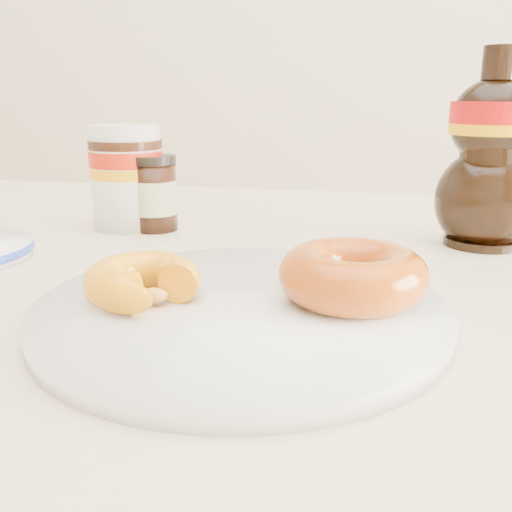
% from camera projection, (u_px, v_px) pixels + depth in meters
% --- Properties ---
extents(dining_table, '(1.40, 0.90, 0.75)m').
position_uv_depth(dining_table, '(255.00, 339.00, 0.59)').
color(dining_table, beige).
rests_on(dining_table, ground).
extents(plate, '(0.30, 0.30, 0.01)m').
position_uv_depth(plate, '(241.00, 310.00, 0.42)').
color(plate, white).
rests_on(plate, dining_table).
extents(donut_bitten, '(0.09, 0.09, 0.03)m').
position_uv_depth(donut_bitten, '(143.00, 281.00, 0.41)').
color(donut_bitten, orange).
rests_on(donut_bitten, plate).
extents(donut_whole, '(0.12, 0.12, 0.04)m').
position_uv_depth(donut_whole, '(353.00, 275.00, 0.41)').
color(donut_whole, '#9A3D09').
rests_on(donut_whole, plate).
extents(nutella_jar, '(0.09, 0.09, 0.13)m').
position_uv_depth(nutella_jar, '(127.00, 173.00, 0.70)').
color(nutella_jar, white).
rests_on(nutella_jar, dining_table).
extents(syrup_bottle, '(0.13, 0.13, 0.21)m').
position_uv_depth(syrup_bottle, '(491.00, 150.00, 0.60)').
color(syrup_bottle, black).
rests_on(syrup_bottle, dining_table).
extents(dark_jar, '(0.06, 0.06, 0.09)m').
position_uv_depth(dark_jar, '(154.00, 194.00, 0.69)').
color(dark_jar, black).
rests_on(dark_jar, dining_table).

